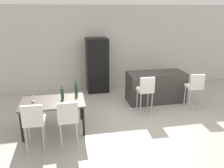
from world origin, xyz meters
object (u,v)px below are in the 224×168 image
at_px(potted_plant, 167,76).
at_px(wine_bottle_near, 62,93).
at_px(kitchen_island, 156,87).
at_px(wine_glass_left, 33,96).
at_px(bar_chair_left, 146,89).
at_px(wine_bottle_far, 76,89).
at_px(dining_table, 53,103).
at_px(refrigerator, 97,65).
at_px(bar_chair_middle, 195,86).
at_px(dining_chair_far, 68,117).
at_px(dining_chair_near, 34,120).

bearing_deg(potted_plant, wine_bottle_near, -147.07).
height_order(kitchen_island, wine_bottle_near, wine_bottle_near).
bearing_deg(wine_glass_left, bar_chair_left, 8.18).
relative_size(wine_bottle_far, potted_plant, 0.53).
xyz_separation_m(dining_table, wine_glass_left, (-0.43, 0.07, 0.19)).
bearing_deg(refrigerator, wine_glass_left, -126.07).
relative_size(wine_bottle_near, potted_plant, 0.45).
xyz_separation_m(bar_chair_middle, refrigerator, (-2.48, 2.10, 0.22)).
xyz_separation_m(bar_chair_middle, dining_chair_far, (-3.55, -1.33, 0.00)).
distance_m(bar_chair_left, potted_plant, 2.62).
bearing_deg(dining_chair_far, kitchen_island, 37.82).
height_order(dining_table, dining_chair_near, dining_chair_near).
bearing_deg(wine_bottle_near, kitchen_island, 21.71).
xyz_separation_m(wine_glass_left, potted_plant, (4.41, 2.50, -0.47)).
xyz_separation_m(dining_chair_near, potted_plant, (4.31, 3.42, -0.30)).
bearing_deg(wine_bottle_near, bar_chair_middle, 5.41).
bearing_deg(wine_glass_left, wine_bottle_near, 5.59).
bearing_deg(dining_chair_far, dining_chair_near, -180.00).
distance_m(kitchen_island, wine_glass_left, 3.67).
xyz_separation_m(wine_bottle_near, refrigerator, (1.17, 2.44, 0.07)).
height_order(dining_chair_near, potted_plant, dining_chair_near).
distance_m(dining_chair_near, refrigerator, 3.84).
bearing_deg(dining_table, dining_chair_near, -111.13).
relative_size(kitchen_island, wine_bottle_far, 4.92).
relative_size(bar_chair_left, bar_chair_middle, 1.00).
bearing_deg(wine_bottle_far, refrigerator, 69.45).
xyz_separation_m(bar_chair_middle, wine_bottle_far, (-3.32, -0.14, 0.18)).
xyz_separation_m(kitchen_island, potted_plant, (0.96, 1.32, -0.07)).
bearing_deg(wine_bottle_far, wine_glass_left, -164.67).
height_order(kitchen_island, refrigerator, refrigerator).
relative_size(bar_chair_middle, wine_glass_left, 6.03).
height_order(dining_table, dining_chair_far, dining_chair_far).
bearing_deg(wine_glass_left, dining_chair_far, -50.57).
bearing_deg(bar_chair_middle, dining_chair_far, -159.51).
xyz_separation_m(dining_chair_far, potted_plant, (3.66, 3.42, -0.30)).
bearing_deg(dining_chair_near, potted_plant, 38.40).
bearing_deg(wine_glass_left, dining_chair_near, -83.62).
relative_size(dining_chair_near, dining_chair_far, 1.00).
height_order(dining_chair_far, wine_bottle_near, dining_chair_far).
distance_m(dining_chair_far, wine_bottle_far, 1.22).
height_order(dining_chair_near, refrigerator, refrigerator).
height_order(bar_chair_middle, wine_bottle_near, bar_chair_middle).
height_order(dining_table, potted_plant, dining_table).
relative_size(wine_bottle_near, refrigerator, 0.16).
height_order(bar_chair_left, refrigerator, refrigerator).
relative_size(kitchen_island, refrigerator, 0.95).
distance_m(wine_glass_left, potted_plant, 5.09).
height_order(dining_chair_near, wine_bottle_far, wine_bottle_far).
distance_m(kitchen_island, refrigerator, 2.15).
bearing_deg(dining_table, wine_glass_left, 170.09).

